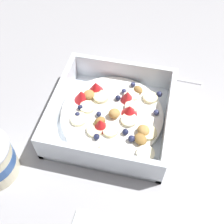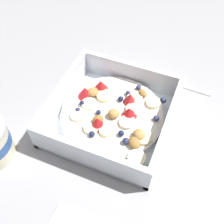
% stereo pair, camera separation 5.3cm
% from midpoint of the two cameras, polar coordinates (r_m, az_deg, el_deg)
% --- Properties ---
extents(ground_plane, '(2.40, 2.40, 0.00)m').
position_cam_midpoint_polar(ground_plane, '(0.55, -1.75, -3.21)').
color(ground_plane, '#9E9EA3').
extents(fruit_bowl, '(0.22, 0.22, 0.06)m').
position_cam_midpoint_polar(fruit_bowl, '(0.54, -2.80, -0.79)').
color(fruit_bowl, white).
rests_on(fruit_bowl, ground).
extents(spoon, '(0.03, 0.17, 0.01)m').
position_cam_midpoint_polar(spoon, '(0.64, 5.03, 7.92)').
color(spoon, silver).
rests_on(spoon, ground).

